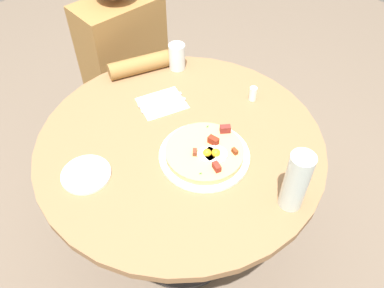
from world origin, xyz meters
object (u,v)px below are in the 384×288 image
at_px(fork, 160,100).
at_px(knife, 164,105).
at_px(water_glass, 177,57).
at_px(water_bottle, 296,181).
at_px(dining_table, 181,172).
at_px(pizza_plate, 204,155).
at_px(bread_plate, 86,174).
at_px(salt_shaker, 253,94).
at_px(breakfast_pizza, 205,152).
at_px(person_seated, 128,80).

bearing_deg(fork, knife, 90.00).
distance_m(water_glass, water_bottle, 0.78).
relative_size(dining_table, pizza_plate, 3.31).
relative_size(bread_plate, salt_shaker, 2.80).
distance_m(bread_plate, knife, 0.41).
height_order(bread_plate, knife, bread_plate).
bearing_deg(fork, bread_plate, 33.38).
bearing_deg(dining_table, fork, 69.34).
bearing_deg(breakfast_pizza, salt_shaker, 15.27).
relative_size(dining_table, fork, 5.63).
distance_m(person_seated, bread_plate, 0.85).
xyz_separation_m(pizza_plate, fork, (0.07, 0.32, 0.00)).
xyz_separation_m(pizza_plate, water_bottle, (0.07, -0.31, 0.10)).
distance_m(breakfast_pizza, knife, 0.30).
bearing_deg(bread_plate, pizza_plate, -30.24).
xyz_separation_m(knife, salt_shaker, (0.28, -0.20, 0.02)).
bearing_deg(salt_shaker, breakfast_pizza, -164.73).
bearing_deg(dining_table, water_bottle, -80.08).
distance_m(fork, water_bottle, 0.64).
relative_size(dining_table, breakfast_pizza, 3.85).
relative_size(breakfast_pizza, knife, 1.46).
relative_size(person_seated, pizza_plate, 3.71).
height_order(person_seated, pizza_plate, person_seated).
distance_m(pizza_plate, bread_plate, 0.39).
bearing_deg(dining_table, person_seated, 71.69).
bearing_deg(salt_shaker, pizza_plate, -165.23).
xyz_separation_m(fork, knife, (-0.01, -0.03, 0.00)).
distance_m(person_seated, fork, 0.55).
bearing_deg(fork, person_seated, -90.97).
bearing_deg(water_glass, bread_plate, -157.76).
height_order(person_seated, fork, person_seated).
bearing_deg(knife, breakfast_pizza, 95.01).
height_order(breakfast_pizza, water_glass, water_glass).
xyz_separation_m(dining_table, breakfast_pizza, (0.01, -0.12, 0.20)).
height_order(fork, water_bottle, water_bottle).
bearing_deg(person_seated, water_bottle, -97.76).
bearing_deg(water_glass, dining_table, -129.33).
bearing_deg(fork, pizza_plate, 94.06).
bearing_deg(pizza_plate, breakfast_pizza, -56.08).
xyz_separation_m(water_glass, water_bottle, (-0.19, -0.75, 0.05)).
bearing_deg(breakfast_pizza, knife, 78.75).
bearing_deg(person_seated, pizza_plate, -105.21).
height_order(water_bottle, salt_shaker, water_bottle).
xyz_separation_m(knife, water_bottle, (0.01, -0.60, 0.10)).
bearing_deg(dining_table, bread_plate, 165.81).
bearing_deg(knife, dining_table, 84.76).
distance_m(knife, salt_shaker, 0.34).
xyz_separation_m(pizza_plate, knife, (0.06, 0.29, 0.00)).
distance_m(dining_table, bread_plate, 0.39).
bearing_deg(breakfast_pizza, person_seated, 74.96).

